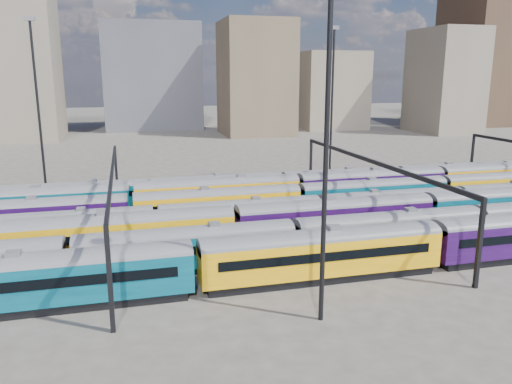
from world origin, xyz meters
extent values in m
plane|color=#45403A|center=(0.00, 0.00, 0.00)|extent=(500.00, 500.00, 0.00)
cube|color=black|center=(-24.61, -15.00, 0.38)|extent=(20.78, 2.70, 0.77)
cube|color=#053E50|center=(-24.61, -15.00, 2.35)|extent=(21.87, 3.17, 3.17)
cylinder|color=#4C4C51|center=(-24.61, -15.00, 3.94)|extent=(21.87, 3.17, 3.17)
cube|color=black|center=(-24.61, -16.61, 2.73)|extent=(19.24, 0.06, 0.82)
cube|color=black|center=(-24.61, -13.39, 2.73)|extent=(19.24, 0.06, 0.82)
cube|color=slate|center=(-24.61, -15.00, 4.78)|extent=(1.09, 0.98, 0.38)
cube|color=black|center=(-2.14, -15.00, 0.38)|extent=(20.78, 2.70, 0.77)
cube|color=#D39108|center=(-2.14, -15.00, 2.35)|extent=(21.87, 3.17, 3.17)
cylinder|color=#4C4C51|center=(-2.14, -15.00, 3.94)|extent=(21.87, 3.17, 3.17)
cube|color=black|center=(-2.14, -16.61, 2.73)|extent=(19.24, 0.06, 0.82)
cube|color=black|center=(-2.14, -13.39, 2.73)|extent=(19.24, 0.06, 0.82)
cube|color=slate|center=(-2.14, -15.00, 4.78)|extent=(1.09, 0.98, 0.38)
cube|color=black|center=(-13.44, -10.00, 0.35)|extent=(19.07, 2.47, 0.70)
cube|color=#053E50|center=(-13.44, -10.00, 2.16)|extent=(20.07, 2.91, 2.91)
cylinder|color=#4C4C51|center=(-13.44, -10.00, 3.61)|extent=(20.07, 2.91, 2.91)
cube|color=black|center=(-13.44, -11.48, 2.51)|extent=(17.66, 0.06, 0.75)
cube|color=black|center=(-13.44, -8.52, 2.51)|extent=(17.66, 0.06, 0.75)
cube|color=slate|center=(-13.44, -10.00, 4.39)|extent=(1.00, 0.90, 0.35)
cube|color=black|center=(7.23, -10.00, 0.35)|extent=(19.07, 2.47, 0.70)
cube|color=#D39108|center=(7.23, -10.00, 2.16)|extent=(20.07, 2.91, 2.91)
cylinder|color=#4C4C51|center=(7.23, -10.00, 3.61)|extent=(20.07, 2.91, 2.91)
cube|color=black|center=(7.23, -11.48, 2.51)|extent=(17.66, 0.06, 0.75)
cube|color=black|center=(7.23, -8.52, 2.51)|extent=(17.66, 0.06, 0.75)
cube|color=slate|center=(7.23, -10.00, 4.39)|extent=(1.00, 0.90, 0.35)
cube|color=black|center=(-19.28, -5.00, 0.39)|extent=(21.01, 2.73, 0.77)
cube|color=#D39108|center=(-19.28, -5.00, 2.38)|extent=(22.12, 3.21, 3.21)
cylinder|color=#4C4C51|center=(-19.28, -5.00, 3.98)|extent=(22.12, 3.21, 3.21)
cube|color=black|center=(-19.28, -6.62, 2.76)|extent=(19.46, 0.06, 0.83)
cube|color=black|center=(-19.28, -3.38, 2.76)|extent=(19.46, 0.06, 0.83)
cube|color=slate|center=(-19.28, -5.00, 4.84)|extent=(1.11, 1.00, 0.39)
cube|color=black|center=(3.44, -5.00, 0.39)|extent=(21.01, 2.73, 0.77)
cube|color=#1E0735|center=(3.44, -5.00, 2.38)|extent=(22.12, 3.21, 3.21)
cylinder|color=#4C4C51|center=(3.44, -5.00, 3.98)|extent=(22.12, 3.21, 3.21)
cube|color=black|center=(3.44, -6.62, 2.76)|extent=(19.46, 0.06, 0.83)
cube|color=black|center=(3.44, -3.38, 2.76)|extent=(19.46, 0.06, 0.83)
cube|color=slate|center=(3.44, -5.00, 4.84)|extent=(1.11, 1.00, 0.39)
cube|color=black|center=(26.15, -5.00, 0.39)|extent=(21.01, 2.73, 0.77)
cube|color=#053E50|center=(26.15, -5.00, 2.38)|extent=(22.12, 3.21, 3.21)
cylinder|color=#4C4C51|center=(26.15, -5.00, 3.98)|extent=(22.12, 3.21, 3.21)
cube|color=black|center=(26.15, -3.38, 2.76)|extent=(19.46, 0.06, 0.83)
cube|color=slate|center=(26.15, -5.00, 4.84)|extent=(1.11, 1.00, 0.39)
cube|color=black|center=(-25.30, 0.00, 0.33)|extent=(17.70, 2.30, 0.65)
cube|color=#053E50|center=(-25.30, 0.00, 2.00)|extent=(18.63, 2.70, 2.70)
cylinder|color=#4C4C51|center=(-25.30, 0.00, 3.35)|extent=(18.63, 2.70, 2.70)
cube|color=black|center=(-25.30, -1.37, 2.33)|extent=(16.40, 0.06, 0.70)
cube|color=black|center=(-25.30, 1.37, 2.33)|extent=(16.40, 0.06, 0.70)
cube|color=slate|center=(-25.30, 0.00, 4.07)|extent=(0.93, 0.84, 0.33)
cube|color=black|center=(-6.07, 0.00, 0.33)|extent=(17.70, 2.30, 0.65)
cube|color=#D39108|center=(-6.07, 0.00, 2.00)|extent=(18.63, 2.70, 2.70)
cylinder|color=#4C4C51|center=(-6.07, 0.00, 3.35)|extent=(18.63, 2.70, 2.70)
cube|color=black|center=(-6.07, -1.37, 2.33)|extent=(16.40, 0.06, 0.70)
cube|color=black|center=(-6.07, 1.37, 2.33)|extent=(16.40, 0.06, 0.70)
cube|color=slate|center=(-6.07, 0.00, 4.07)|extent=(0.93, 0.84, 0.33)
cube|color=black|center=(13.16, 0.00, 0.33)|extent=(17.70, 2.30, 0.65)
cube|color=#053E50|center=(13.16, 0.00, 2.00)|extent=(18.63, 2.70, 2.70)
cylinder|color=#4C4C51|center=(13.16, 0.00, 3.35)|extent=(18.63, 2.70, 2.70)
cube|color=black|center=(13.16, -1.37, 2.33)|extent=(16.40, 0.06, 0.70)
cube|color=black|center=(13.16, 1.37, 2.33)|extent=(16.40, 0.06, 0.70)
cube|color=slate|center=(13.16, 0.00, 4.07)|extent=(0.93, 0.84, 0.33)
cube|color=black|center=(-28.81, 5.00, 0.36)|extent=(19.41, 2.52, 0.72)
cube|color=#1E0735|center=(-28.81, 5.00, 2.20)|extent=(20.43, 2.96, 2.96)
cylinder|color=#4C4C51|center=(-28.81, 5.00, 3.68)|extent=(20.43, 2.96, 2.96)
cube|color=black|center=(-28.81, 3.50, 2.55)|extent=(17.98, 0.06, 0.77)
cube|color=black|center=(-28.81, 6.50, 2.55)|extent=(17.98, 0.06, 0.77)
cube|color=slate|center=(-28.81, 5.00, 4.47)|extent=(1.02, 0.92, 0.36)
cube|color=black|center=(-7.78, 5.00, 0.36)|extent=(19.41, 2.52, 0.72)
cube|color=#D39108|center=(-7.78, 5.00, 2.20)|extent=(20.43, 2.96, 2.96)
cylinder|color=#4C4C51|center=(-7.78, 5.00, 3.68)|extent=(20.43, 2.96, 2.96)
cube|color=black|center=(-7.78, 3.50, 2.55)|extent=(17.98, 0.06, 0.77)
cube|color=black|center=(-7.78, 6.50, 2.55)|extent=(17.98, 0.06, 0.77)
cube|color=slate|center=(-7.78, 5.00, 4.47)|extent=(1.02, 0.92, 0.36)
cube|color=black|center=(13.25, 5.00, 0.36)|extent=(19.41, 2.52, 0.72)
cube|color=#053E50|center=(13.25, 5.00, 2.20)|extent=(20.43, 2.96, 2.96)
cylinder|color=#4C4C51|center=(13.25, 5.00, 3.68)|extent=(20.43, 2.96, 2.96)
cube|color=black|center=(13.25, 3.50, 2.55)|extent=(17.98, 0.06, 0.77)
cube|color=black|center=(13.25, 6.50, 2.55)|extent=(17.98, 0.06, 0.77)
cube|color=slate|center=(13.25, 5.00, 4.47)|extent=(1.02, 0.92, 0.36)
cube|color=black|center=(34.28, 5.00, 0.36)|extent=(19.41, 2.52, 0.72)
cube|color=#D39108|center=(34.28, 5.00, 2.20)|extent=(20.43, 2.96, 2.96)
cylinder|color=#4C4C51|center=(34.28, 5.00, 3.68)|extent=(20.43, 2.96, 2.96)
cube|color=black|center=(34.28, 6.50, 2.55)|extent=(17.98, 0.06, 0.77)
cube|color=slate|center=(34.28, 5.00, 4.47)|extent=(1.02, 0.92, 0.36)
cube|color=black|center=(-29.31, 10.00, 0.38)|extent=(20.73, 2.69, 0.76)
cube|color=#053E50|center=(-29.31, 10.00, 2.35)|extent=(21.82, 3.16, 3.16)
cylinder|color=#4C4C51|center=(-29.31, 10.00, 3.93)|extent=(21.82, 3.16, 3.16)
cube|color=black|center=(-29.31, 8.40, 2.73)|extent=(19.20, 0.06, 0.82)
cube|color=black|center=(-29.31, 11.60, 2.73)|extent=(19.20, 0.06, 0.82)
cube|color=slate|center=(-29.31, 10.00, 4.77)|extent=(1.09, 0.98, 0.38)
cube|color=black|center=(-6.89, 10.00, 0.38)|extent=(20.73, 2.69, 0.76)
cube|color=#D39108|center=(-6.89, 10.00, 2.35)|extent=(21.82, 3.16, 3.16)
cylinder|color=#4C4C51|center=(-6.89, 10.00, 3.93)|extent=(21.82, 3.16, 3.16)
cube|color=black|center=(-6.89, 8.40, 2.73)|extent=(19.20, 0.06, 0.82)
cube|color=black|center=(-6.89, 11.60, 2.73)|extent=(19.20, 0.06, 0.82)
cube|color=slate|center=(-6.89, 10.00, 4.77)|extent=(1.09, 0.98, 0.38)
cube|color=black|center=(15.53, 10.00, 0.38)|extent=(20.73, 2.69, 0.76)
cube|color=#1E0735|center=(15.53, 10.00, 2.35)|extent=(21.82, 3.16, 3.16)
cylinder|color=#4C4C51|center=(15.53, 10.00, 3.93)|extent=(21.82, 3.16, 3.16)
cube|color=black|center=(15.53, 8.40, 2.73)|extent=(19.20, 0.06, 0.82)
cube|color=black|center=(15.53, 11.60, 2.73)|extent=(19.20, 0.06, 0.82)
cube|color=slate|center=(15.53, 10.00, 4.77)|extent=(1.09, 0.98, 0.38)
cube|color=black|center=(37.96, 10.00, 0.38)|extent=(20.73, 2.69, 0.76)
cube|color=#D39108|center=(37.96, 10.00, 2.35)|extent=(21.82, 3.16, 3.16)
cylinder|color=#4C4C51|center=(37.96, 10.00, 3.93)|extent=(21.82, 3.16, 3.16)
cube|color=black|center=(37.96, 8.40, 2.73)|extent=(19.20, 0.06, 0.82)
cube|color=black|center=(37.96, 11.60, 2.73)|extent=(19.20, 0.06, 0.82)
cube|color=slate|center=(37.96, 10.00, 4.77)|extent=(1.09, 0.98, 0.38)
cube|color=black|center=(-25.31, 15.00, 0.33)|extent=(17.75, 2.30, 0.65)
cube|color=#053E50|center=(-25.31, 15.00, 2.01)|extent=(18.68, 2.71, 2.71)
cylinder|color=#4C4C51|center=(-25.31, 15.00, 3.36)|extent=(18.68, 2.71, 2.71)
cube|color=black|center=(-25.31, 13.63, 2.33)|extent=(16.44, 0.06, 0.70)
cube|color=black|center=(-25.31, 16.37, 2.33)|extent=(16.44, 0.06, 0.70)
cube|color=slate|center=(-25.31, 15.00, 4.08)|extent=(0.93, 0.84, 0.33)
cube|color=black|center=(-6.03, 15.00, 0.33)|extent=(17.75, 2.30, 0.65)
cube|color=#D39108|center=(-6.03, 15.00, 2.01)|extent=(18.68, 2.71, 2.71)
cylinder|color=#4C4C51|center=(-6.03, 15.00, 3.36)|extent=(18.68, 2.71, 2.71)
cube|color=black|center=(-6.03, 13.63, 2.33)|extent=(16.44, 0.06, 0.70)
cube|color=black|center=(-6.03, 16.37, 2.33)|extent=(16.44, 0.06, 0.70)
cube|color=slate|center=(-6.03, 15.00, 4.08)|extent=(0.93, 0.84, 0.33)
cube|color=black|center=(13.25, 15.00, 0.33)|extent=(17.75, 2.30, 0.65)
cube|color=#1E0735|center=(13.25, 15.00, 2.01)|extent=(18.68, 2.71, 2.71)
cylinder|color=#4C4C51|center=(13.25, 15.00, 3.36)|extent=(18.68, 2.71, 2.71)
cube|color=black|center=(13.25, 13.63, 2.33)|extent=(16.44, 0.06, 0.70)
cube|color=black|center=(13.25, 16.37, 2.33)|extent=(16.44, 0.06, 0.70)
cube|color=slate|center=(13.25, 15.00, 4.08)|extent=(0.93, 0.84, 0.33)
cube|color=black|center=(32.53, 15.00, 0.33)|extent=(17.75, 2.30, 0.65)
cube|color=#053E50|center=(32.53, 15.00, 2.01)|extent=(18.68, 2.71, 2.71)
cylinder|color=#4C4C51|center=(32.53, 15.00, 3.36)|extent=(18.68, 2.71, 2.71)
cube|color=black|center=(32.53, 13.63, 2.33)|extent=(16.44, 0.06, 0.70)
cube|color=black|center=(32.53, 16.37, 2.33)|extent=(16.44, 0.06, 0.70)
cube|color=slate|center=(32.53, 15.00, 4.08)|extent=(0.93, 0.84, 0.33)
cube|color=black|center=(-20.00, -20.00, 4.00)|extent=(0.35, 0.35, 8.00)
cube|color=black|center=(-20.00, 20.00, 4.00)|extent=(0.35, 0.35, 8.00)
cube|color=black|center=(-20.00, 0.00, 7.80)|extent=(0.30, 40.00, 0.45)
cube|color=black|center=(10.00, -20.00, 4.00)|extent=(0.35, 0.35, 8.00)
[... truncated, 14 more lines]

